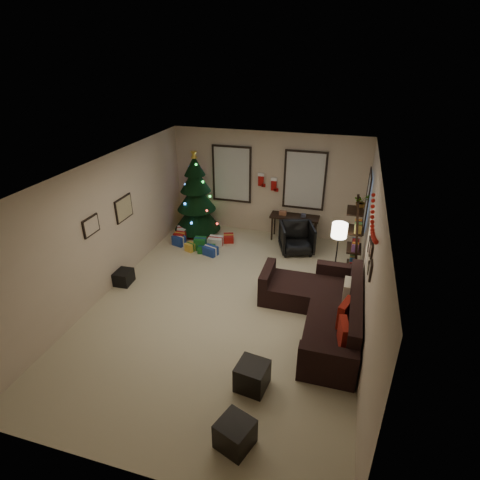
# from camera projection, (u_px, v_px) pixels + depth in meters

# --- Properties ---
(floor) EXTENTS (7.00, 7.00, 0.00)m
(floor) POSITION_uv_depth(u_px,v_px,m) (227.00, 305.00, 7.61)
(floor) COLOR #C3B794
(floor) RESTS_ON ground
(ceiling) EXTENTS (7.00, 7.00, 0.00)m
(ceiling) POSITION_uv_depth(u_px,v_px,m) (224.00, 171.00, 6.40)
(ceiling) COLOR white
(ceiling) RESTS_ON floor
(wall_back) EXTENTS (5.00, 0.00, 5.00)m
(wall_back) POSITION_uv_depth(u_px,v_px,m) (267.00, 184.00, 10.01)
(wall_back) COLOR #C6B197
(wall_back) RESTS_ON floor
(wall_front) EXTENTS (5.00, 0.00, 5.00)m
(wall_front) POSITION_uv_depth(u_px,v_px,m) (121.00, 393.00, 4.00)
(wall_front) COLOR #C6B197
(wall_front) RESTS_ON floor
(wall_left) EXTENTS (0.00, 7.00, 7.00)m
(wall_left) POSITION_uv_depth(u_px,v_px,m) (105.00, 228.00, 7.63)
(wall_left) COLOR #C6B197
(wall_left) RESTS_ON floor
(wall_right) EXTENTS (0.00, 7.00, 7.00)m
(wall_right) POSITION_uv_depth(u_px,v_px,m) (370.00, 263.00, 6.39)
(wall_right) COLOR #C6B197
(wall_right) RESTS_ON floor
(window_back_left) EXTENTS (1.05, 0.06, 1.50)m
(window_back_left) POSITION_uv_depth(u_px,v_px,m) (232.00, 174.00, 10.13)
(window_back_left) COLOR #728CB2
(window_back_left) RESTS_ON wall_back
(window_back_right) EXTENTS (1.05, 0.06, 1.50)m
(window_back_right) POSITION_uv_depth(u_px,v_px,m) (305.00, 180.00, 9.66)
(window_back_right) COLOR #728CB2
(window_back_right) RESTS_ON wall_back
(window_right_wall) EXTENTS (0.06, 0.90, 1.30)m
(window_right_wall) POSITION_uv_depth(u_px,v_px,m) (368.00, 201.00, 8.52)
(window_right_wall) COLOR #728CB2
(window_right_wall) RESTS_ON wall_right
(christmas_tree) EXTENTS (1.23, 1.23, 2.29)m
(christmas_tree) POSITION_uv_depth(u_px,v_px,m) (196.00, 199.00, 10.16)
(christmas_tree) COLOR black
(christmas_tree) RESTS_ON floor
(presents) EXTENTS (1.50, 1.08, 0.30)m
(presents) POSITION_uv_depth(u_px,v_px,m) (199.00, 242.00, 9.79)
(presents) COLOR silver
(presents) RESTS_ON floor
(sofa) EXTENTS (1.88, 2.73, 0.87)m
(sofa) POSITION_uv_depth(u_px,v_px,m) (323.00, 309.00, 7.02)
(sofa) COLOR black
(sofa) RESTS_ON floor
(pillow_red_a) EXTENTS (0.18, 0.44, 0.42)m
(pillow_red_a) POSITION_uv_depth(u_px,v_px,m) (343.00, 334.00, 5.88)
(pillow_red_a) COLOR maroon
(pillow_red_a) RESTS_ON sofa
(pillow_red_b) EXTENTS (0.25, 0.45, 0.43)m
(pillow_red_b) POSITION_uv_depth(u_px,v_px,m) (345.00, 313.00, 6.35)
(pillow_red_b) COLOR maroon
(pillow_red_b) RESTS_ON sofa
(pillow_cream) EXTENTS (0.12, 0.39, 0.39)m
(pillow_cream) POSITION_uv_depth(u_px,v_px,m) (347.00, 291.00, 6.94)
(pillow_cream) COLOR beige
(pillow_cream) RESTS_ON sofa
(ottoman_near) EXTENTS (0.50, 0.50, 0.42)m
(ottoman_near) POSITION_uv_depth(u_px,v_px,m) (252.00, 376.00, 5.70)
(ottoman_near) COLOR black
(ottoman_near) RESTS_ON floor
(ottoman_far) EXTENTS (0.53, 0.53, 0.39)m
(ottoman_far) POSITION_uv_depth(u_px,v_px,m) (235.00, 434.00, 4.86)
(ottoman_far) COLOR black
(ottoman_far) RESTS_ON floor
(desk) EXTENTS (1.24, 0.44, 0.67)m
(desk) POSITION_uv_depth(u_px,v_px,m) (294.00, 219.00, 9.92)
(desk) COLOR black
(desk) RESTS_ON floor
(desk_chair) EXTENTS (0.89, 0.86, 0.73)m
(desk_chair) POSITION_uv_depth(u_px,v_px,m) (297.00, 238.00, 9.41)
(desk_chair) COLOR black
(desk_chair) RESTS_ON floor
(bookshelf) EXTENTS (0.30, 0.55, 1.88)m
(bookshelf) POSITION_uv_depth(u_px,v_px,m) (355.00, 243.00, 8.00)
(bookshelf) COLOR black
(bookshelf) RESTS_ON floor
(potted_plant) EXTENTS (0.52, 0.51, 0.44)m
(potted_plant) POSITION_uv_depth(u_px,v_px,m) (362.00, 199.00, 7.82)
(potted_plant) COLOR #4C4C4C
(potted_plant) RESTS_ON bookshelf
(floor_lamp) EXTENTS (0.31, 0.31, 1.45)m
(floor_lamp) POSITION_uv_depth(u_px,v_px,m) (339.00, 235.00, 7.67)
(floor_lamp) COLOR black
(floor_lamp) RESTS_ON floor
(art_map) EXTENTS (0.04, 0.60, 0.50)m
(art_map) POSITION_uv_depth(u_px,v_px,m) (124.00, 208.00, 8.16)
(art_map) COLOR black
(art_map) RESTS_ON wall_left
(art_abstract) EXTENTS (0.04, 0.45, 0.35)m
(art_abstract) POSITION_uv_depth(u_px,v_px,m) (91.00, 226.00, 7.16)
(art_abstract) COLOR black
(art_abstract) RESTS_ON wall_left
(gallery) EXTENTS (0.03, 1.25, 0.54)m
(gallery) POSITION_uv_depth(u_px,v_px,m) (370.00, 253.00, 6.23)
(gallery) COLOR black
(gallery) RESTS_ON wall_right
(garland) EXTENTS (0.08, 1.90, 0.30)m
(garland) POSITION_uv_depth(u_px,v_px,m) (373.00, 221.00, 6.05)
(garland) COLOR #A5140C
(garland) RESTS_ON wall_right
(stocking_left) EXTENTS (0.20, 0.05, 0.36)m
(stocking_left) POSITION_uv_depth(u_px,v_px,m) (261.00, 180.00, 9.89)
(stocking_left) COLOR #990F0C
(stocking_left) RESTS_ON wall_back
(stocking_right) EXTENTS (0.20, 0.05, 0.36)m
(stocking_right) POSITION_uv_depth(u_px,v_px,m) (274.00, 184.00, 9.90)
(stocking_right) COLOR #990F0C
(stocking_right) RESTS_ON wall_back
(storage_bin) EXTENTS (0.61, 0.42, 0.29)m
(storage_bin) POSITION_uv_depth(u_px,v_px,m) (118.00, 276.00, 8.27)
(storage_bin) COLOR black
(storage_bin) RESTS_ON floor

